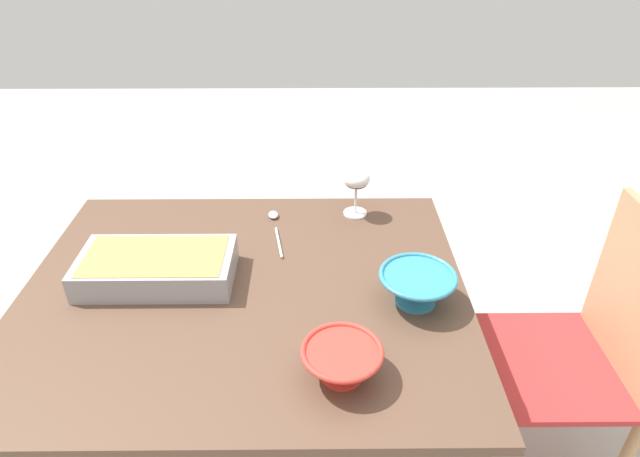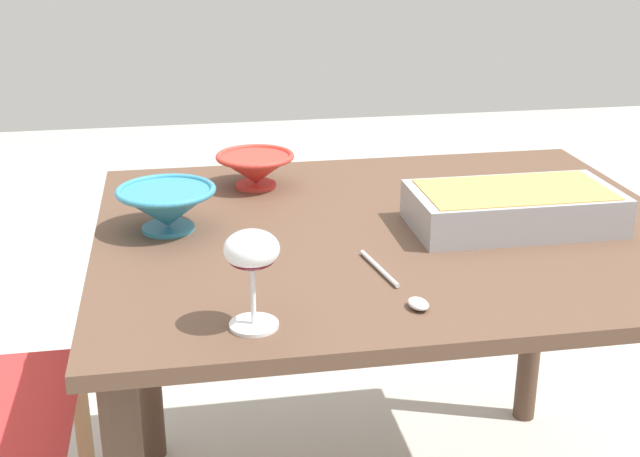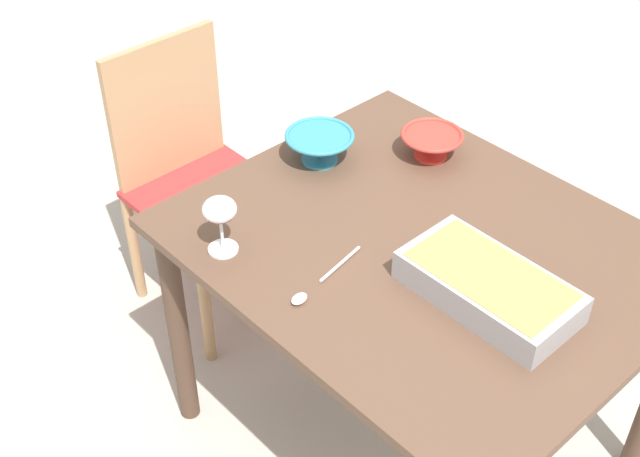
{
  "view_description": "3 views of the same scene",
  "coord_description": "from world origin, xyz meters",
  "px_view_note": "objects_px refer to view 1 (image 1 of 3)",
  "views": [
    {
      "loc": [
        0.18,
        -1.09,
        1.62
      ],
      "look_at": [
        0.2,
        0.2,
        0.81
      ],
      "focal_mm": 30.33,
      "sensor_mm": 36.0,
      "label": 1
    },
    {
      "loc": [
        0.4,
        1.48,
        1.33
      ],
      "look_at": [
        0.17,
        0.15,
        0.82
      ],
      "focal_mm": 47.26,
      "sensor_mm": 36.0,
      "label": 2
    },
    {
      "loc": [
        -0.99,
        1.25,
        2.08
      ],
      "look_at": [
        0.16,
        0.19,
        0.81
      ],
      "focal_mm": 47.63,
      "sensor_mm": 36.0,
      "label": 3
    }
  ],
  "objects_px": {
    "chair": "(577,350)",
    "mixing_bowl": "(342,361)",
    "wine_glass": "(356,182)",
    "casserole_dish": "(157,266)",
    "dining_table": "(247,321)",
    "serving_spoon": "(275,224)",
    "small_bowl": "(417,286)"
  },
  "relations": [
    {
      "from": "small_bowl",
      "to": "casserole_dish",
      "type": "bearing_deg",
      "value": 171.68
    },
    {
      "from": "dining_table",
      "to": "wine_glass",
      "type": "bearing_deg",
      "value": 50.28
    },
    {
      "from": "mixing_bowl",
      "to": "small_bowl",
      "type": "bearing_deg",
      "value": 50.97
    },
    {
      "from": "wine_glass",
      "to": "mixing_bowl",
      "type": "relative_size",
      "value": 0.88
    },
    {
      "from": "mixing_bowl",
      "to": "dining_table",
      "type": "bearing_deg",
      "value": 128.84
    },
    {
      "from": "small_bowl",
      "to": "serving_spoon",
      "type": "bearing_deg",
      "value": 135.89
    },
    {
      "from": "small_bowl",
      "to": "serving_spoon",
      "type": "xyz_separation_m",
      "value": [
        -0.37,
        0.36,
        -0.04
      ]
    },
    {
      "from": "dining_table",
      "to": "serving_spoon",
      "type": "bearing_deg",
      "value": 78.65
    },
    {
      "from": "mixing_bowl",
      "to": "serving_spoon",
      "type": "xyz_separation_m",
      "value": [
        -0.18,
        0.6,
        -0.04
      ]
    },
    {
      "from": "mixing_bowl",
      "to": "chair",
      "type": "bearing_deg",
      "value": 25.06
    },
    {
      "from": "casserole_dish",
      "to": "small_bowl",
      "type": "distance_m",
      "value": 0.66
    },
    {
      "from": "dining_table",
      "to": "casserole_dish",
      "type": "height_order",
      "value": "casserole_dish"
    },
    {
      "from": "wine_glass",
      "to": "serving_spoon",
      "type": "bearing_deg",
      "value": -164.5
    },
    {
      "from": "wine_glass",
      "to": "casserole_dish",
      "type": "distance_m",
      "value": 0.63
    },
    {
      "from": "wine_glass",
      "to": "small_bowl",
      "type": "xyz_separation_m",
      "value": [
        0.12,
        -0.43,
        -0.06
      ]
    },
    {
      "from": "chair",
      "to": "small_bowl",
      "type": "distance_m",
      "value": 0.6
    },
    {
      "from": "casserole_dish",
      "to": "mixing_bowl",
      "type": "distance_m",
      "value": 0.57
    },
    {
      "from": "chair",
      "to": "wine_glass",
      "type": "bearing_deg",
      "value": 151.82
    },
    {
      "from": "chair",
      "to": "mixing_bowl",
      "type": "distance_m",
      "value": 0.83
    },
    {
      "from": "casserole_dish",
      "to": "mixing_bowl",
      "type": "height_order",
      "value": "same"
    },
    {
      "from": "chair",
      "to": "mixing_bowl",
      "type": "height_order",
      "value": "chair"
    },
    {
      "from": "wine_glass",
      "to": "casserole_dish",
      "type": "height_order",
      "value": "wine_glass"
    },
    {
      "from": "casserole_dish",
      "to": "serving_spoon",
      "type": "bearing_deg",
      "value": 42.24
    },
    {
      "from": "mixing_bowl",
      "to": "serving_spoon",
      "type": "relative_size",
      "value": 0.69
    },
    {
      "from": "dining_table",
      "to": "mixing_bowl",
      "type": "xyz_separation_m",
      "value": [
        0.24,
        -0.29,
        0.16
      ]
    },
    {
      "from": "wine_glass",
      "to": "casserole_dish",
      "type": "relative_size",
      "value": 0.39
    },
    {
      "from": "wine_glass",
      "to": "serving_spoon",
      "type": "relative_size",
      "value": 0.61
    },
    {
      "from": "dining_table",
      "to": "casserole_dish",
      "type": "xyz_separation_m",
      "value": [
        -0.23,
        0.04,
        0.15
      ]
    },
    {
      "from": "dining_table",
      "to": "small_bowl",
      "type": "distance_m",
      "value": 0.46
    },
    {
      "from": "chair",
      "to": "wine_glass",
      "type": "height_order",
      "value": "chair"
    },
    {
      "from": "dining_table",
      "to": "chair",
      "type": "xyz_separation_m",
      "value": [
        0.94,
        0.03,
        -0.15
      ]
    },
    {
      "from": "casserole_dish",
      "to": "small_bowl",
      "type": "bearing_deg",
      "value": -8.32
    }
  ]
}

